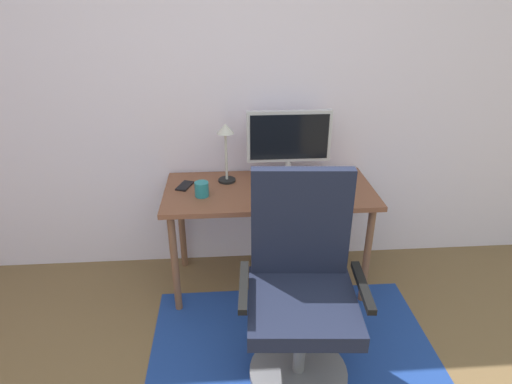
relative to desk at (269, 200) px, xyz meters
The scene contains 10 objects.
wall_back 0.80m from the desk, 120.23° to the left, with size 6.00×0.10×2.60m, color silver.
area_rug 0.94m from the desk, 83.80° to the right, with size 1.57×1.23×0.01m, color navy.
desk is the anchor object (origin of this frame).
monitor 0.40m from the desk, 48.70° to the left, with size 0.53×0.18×0.45m.
keyboard 0.25m from the desk, 57.91° to the right, with size 0.43×0.13×0.02m, color white.
computer_mouse 0.48m from the desk, 25.18° to the right, with size 0.06×0.10×0.03m, color black.
coffee_cup 0.43m from the desk, behind, with size 0.08×0.08×0.09m, color teal.
cell_phone 0.53m from the desk, behind, with size 0.07×0.14×0.01m, color black.
desk_lamp 0.45m from the desk, 152.86° to the left, with size 0.11×0.11×0.38m.
office_chair 0.76m from the desk, 83.64° to the right, with size 0.61×0.54×1.07m.
Camera 1 is at (-0.04, -0.53, 1.81)m, focal length 29.82 mm.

